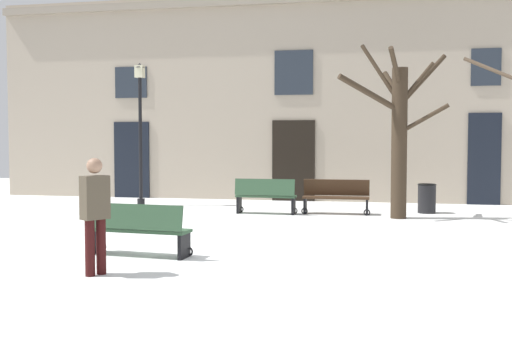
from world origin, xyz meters
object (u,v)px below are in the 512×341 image
object	(u,v)px
tree_left_of_center	(398,132)
litter_bin	(427,198)
bench_near_center_tree	(336,196)
person_crossing_plaza	(95,210)
bench_near_lamp	(137,229)
bench_far_corner	(266,196)
streetlamp	(140,119)

from	to	relation	value
tree_left_of_center	litter_bin	size ratio (longest dim) A/B	5.62
litter_bin	bench_near_center_tree	size ratio (longest dim) A/B	0.44
litter_bin	person_crossing_plaza	bearing A→B (deg)	-121.72
litter_bin	bench_near_lamp	bearing A→B (deg)	-126.41
bench_near_center_tree	bench_near_lamp	bearing A→B (deg)	-114.65
bench_near_lamp	person_crossing_plaza	world-z (taller)	person_crossing_plaza
bench_near_center_tree	bench_near_lamp	distance (m)	7.05
bench_near_lamp	person_crossing_plaza	xyz separation A→B (m)	(-0.04, -1.44, 0.48)
tree_left_of_center	bench_far_corner	world-z (taller)	tree_left_of_center
bench_near_center_tree	litter_bin	bearing A→B (deg)	14.85
streetlamp	person_crossing_plaza	size ratio (longest dim) A/B	2.47
streetlamp	litter_bin	bearing A→B (deg)	-1.59
tree_left_of_center	streetlamp	xyz separation A→B (m)	(-7.35, 1.47, 0.40)
streetlamp	litter_bin	size ratio (longest dim) A/B	5.39
person_crossing_plaza	tree_left_of_center	bearing A→B (deg)	2.52
bench_near_lamp	person_crossing_plaza	size ratio (longest dim) A/B	1.07
tree_left_of_center	bench_far_corner	size ratio (longest dim) A/B	2.67
tree_left_of_center	litter_bin	world-z (taller)	tree_left_of_center
litter_bin	bench_near_center_tree	xyz separation A→B (m)	(-2.35, -0.65, 0.07)
bench_near_center_tree	tree_left_of_center	bearing A→B (deg)	-21.64
bench_near_center_tree	bench_far_corner	bearing A→B (deg)	-168.03
tree_left_of_center	bench_far_corner	distance (m)	3.76
streetlamp	bench_near_center_tree	world-z (taller)	streetlamp
streetlamp	bench_near_center_tree	xyz separation A→B (m)	(5.80, -0.88, -2.08)
streetlamp	bench_near_center_tree	bearing A→B (deg)	-8.59
streetlamp	bench_near_center_tree	distance (m)	6.22
bench_near_lamp	bench_far_corner	bearing A→B (deg)	-94.70
bench_near_center_tree	person_crossing_plaza	bearing A→B (deg)	-110.92
litter_bin	bench_near_center_tree	world-z (taller)	bench_near_center_tree
streetlamp	bench_near_center_tree	size ratio (longest dim) A/B	2.35
streetlamp	bench_near_lamp	bearing A→B (deg)	-68.23
bench_near_center_tree	bench_near_lamp	xyz separation A→B (m)	(-2.88, -6.44, -0.00)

